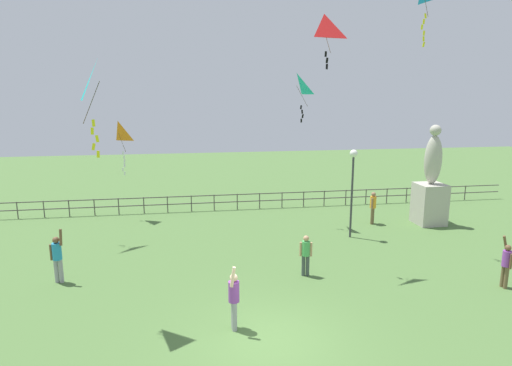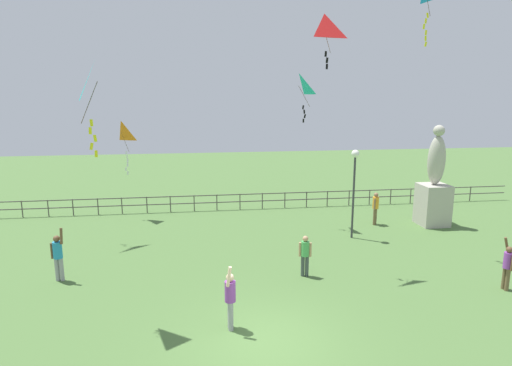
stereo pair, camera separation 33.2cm
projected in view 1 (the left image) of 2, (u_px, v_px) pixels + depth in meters
ground_plane at (267, 341)px, 11.96m from camera, size 80.00×80.00×0.00m
statue_monument at (431, 190)px, 22.48m from camera, size 1.40×1.40×5.19m
lamppost at (353, 174)px, 20.05m from camera, size 0.36×0.36×4.21m
person_0 at (506, 263)px, 15.07m from camera, size 0.31×0.49×1.85m
person_1 at (234, 297)px, 12.35m from camera, size 0.32×0.52×2.00m
person_2 at (373, 206)px, 22.60m from camera, size 0.35×0.43×1.71m
person_3 at (57, 256)px, 15.48m from camera, size 0.52×0.34×2.02m
person_4 at (306, 253)px, 16.09m from camera, size 0.47×0.29×1.57m
kite_0 at (297, 87)px, 21.27m from camera, size 1.06×1.05×2.33m
kite_1 at (324, 30)px, 15.82m from camera, size 1.07×0.89×1.91m
kite_4 at (119, 135)px, 22.56m from camera, size 0.94×1.00×2.86m
kite_5 at (99, 85)px, 11.92m from camera, size 0.86×0.98×2.70m
waterfront_railing at (216, 200)px, 25.31m from camera, size 36.01×0.06×0.95m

